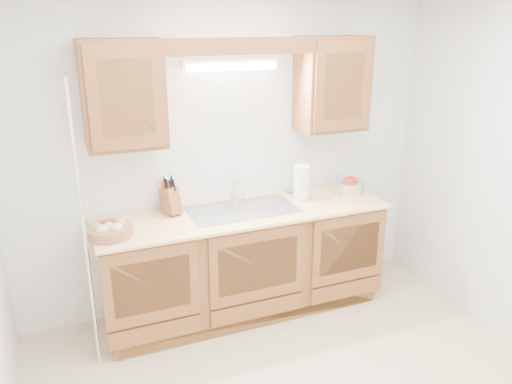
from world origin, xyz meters
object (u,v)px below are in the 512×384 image
knife_block (171,200)px  paper_towel (302,183)px  apple_bowl (349,186)px  fruit_basket (109,230)px

knife_block → paper_towel: (1.08, -0.07, 0.03)m
knife_block → paper_towel: size_ratio=0.90×
paper_towel → apple_bowl: (0.46, -0.00, -0.08)m
fruit_basket → knife_block: (0.49, 0.25, 0.06)m
fruit_basket → knife_block: knife_block is taller
fruit_basket → paper_towel: bearing=6.3°
fruit_basket → apple_bowl: apple_bowl is taller
knife_block → apple_bowl: (1.54, -0.08, -0.05)m
knife_block → apple_bowl: bearing=-27.5°
knife_block → apple_bowl: size_ratio=1.06×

